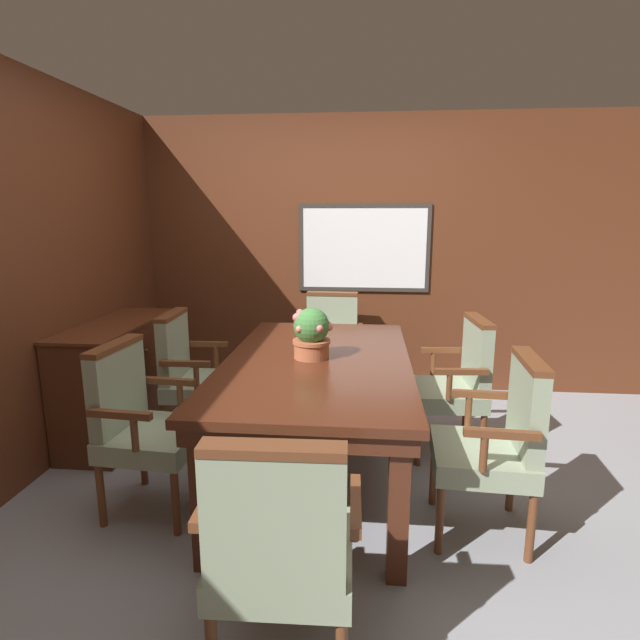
% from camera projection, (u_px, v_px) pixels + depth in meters
% --- Properties ---
extents(ground_plane, '(14.00, 14.00, 0.00)m').
position_uv_depth(ground_plane, '(310.00, 491.00, 2.93)').
color(ground_plane, '#93969E').
extents(wall_back, '(7.20, 0.08, 2.45)m').
position_uv_depth(wall_back, '(334.00, 256.00, 4.54)').
color(wall_back, '#5B2D19').
rests_on(wall_back, ground_plane).
extents(wall_left, '(0.06, 7.20, 2.45)m').
position_uv_depth(wall_left, '(8.00, 281.00, 2.84)').
color(wall_left, '#5B2D19').
rests_on(wall_left, ground_plane).
extents(dining_table, '(1.08, 1.92, 0.76)m').
position_uv_depth(dining_table, '(318.00, 373.00, 2.96)').
color(dining_table, '#4C2314').
rests_on(dining_table, ground_plane).
extents(chair_left_near, '(0.51, 0.56, 0.93)m').
position_uv_depth(chair_left_near, '(141.00, 420.00, 2.69)').
color(chair_left_near, brown).
rests_on(chair_left_near, ground_plane).
extents(chair_head_far, '(0.55, 0.49, 0.93)m').
position_uv_depth(chair_head_far, '(331.00, 342.00, 4.31)').
color(chair_head_far, brown).
rests_on(chair_head_far, ground_plane).
extents(chair_right_far, '(0.51, 0.56, 0.93)m').
position_uv_depth(chair_right_far, '(457.00, 380.00, 3.34)').
color(chair_right_far, brown).
rests_on(chair_right_far, ground_plane).
extents(chair_right_near, '(0.50, 0.55, 0.93)m').
position_uv_depth(chair_right_near, '(497.00, 439.00, 2.46)').
color(chair_right_near, brown).
rests_on(chair_right_near, ground_plane).
extents(chair_head_near, '(0.54, 0.49, 0.93)m').
position_uv_depth(chair_head_near, '(281.00, 544.00, 1.67)').
color(chair_head_near, brown).
rests_on(chair_head_near, ground_plane).
extents(chair_left_far, '(0.49, 0.55, 0.93)m').
position_uv_depth(chair_left_far, '(192.00, 372.00, 3.51)').
color(chair_left_far, brown).
rests_on(chair_left_far, ground_plane).
extents(potted_plant, '(0.24, 0.22, 0.30)m').
position_uv_depth(potted_plant, '(311.00, 333.00, 2.93)').
color(potted_plant, '#B2603D').
rests_on(potted_plant, dining_table).
extents(sideboard_cabinet, '(0.45, 1.17, 0.84)m').
position_uv_depth(sideboard_cabinet, '(120.00, 379.00, 3.65)').
color(sideboard_cabinet, '#512816').
rests_on(sideboard_cabinet, ground_plane).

